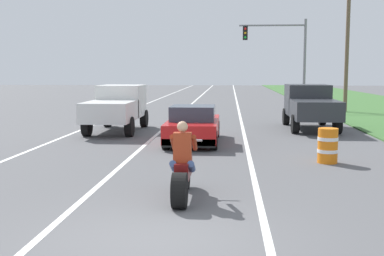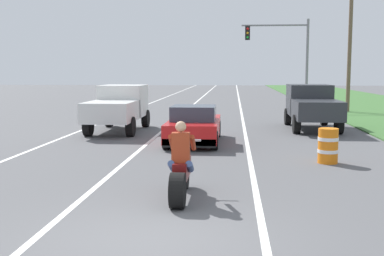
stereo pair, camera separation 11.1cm
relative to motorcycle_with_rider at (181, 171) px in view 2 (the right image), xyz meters
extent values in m
plane|color=#565659|center=(-0.24, -2.38, -0.59)|extent=(160.00, 160.00, 0.00)
cube|color=white|center=(-5.64, 17.62, -0.59)|extent=(0.14, 120.00, 0.01)
cube|color=white|center=(1.56, 17.62, -0.59)|extent=(0.14, 120.00, 0.01)
cube|color=white|center=(-2.04, 17.62, -0.59)|extent=(0.14, 120.00, 0.01)
cylinder|color=black|center=(0.00, -0.60, -0.25)|extent=(0.28, 0.69, 0.69)
cylinder|color=black|center=(0.00, 0.95, -0.28)|extent=(0.12, 0.63, 0.63)
cube|color=#590F0F|center=(0.00, 0.23, 0.02)|extent=(0.28, 1.10, 0.36)
cylinder|color=#B2B2B7|center=(0.00, 0.87, 0.09)|extent=(0.08, 0.36, 0.73)
cylinder|color=#A5A5AA|center=(0.00, 0.85, 0.52)|extent=(0.70, 0.05, 0.05)
cube|color=#993319|center=(0.00, 0.00, 0.50)|extent=(0.36, 0.24, 0.60)
sphere|color=tan|center=(0.00, 0.00, 0.92)|extent=(0.22, 0.22, 0.22)
cylinder|color=#384C7A|center=(-0.18, 0.03, 0.10)|extent=(0.14, 0.47, 0.32)
cylinder|color=#993319|center=(-0.22, 0.30, 0.55)|extent=(0.10, 0.51, 0.40)
cylinder|color=#384C7A|center=(0.18, 0.03, 0.10)|extent=(0.14, 0.47, 0.32)
cylinder|color=#993319|center=(0.22, 0.30, 0.55)|extent=(0.10, 0.51, 0.40)
cube|color=red|center=(-0.37, 7.95, -0.07)|extent=(1.80, 4.30, 0.64)
cube|color=#333D4C|center=(-0.37, 7.75, 0.51)|extent=(1.56, 1.70, 0.52)
cube|color=black|center=(-0.37, 5.90, -0.31)|extent=(1.76, 0.20, 0.28)
cylinder|color=black|center=(-1.17, 9.55, -0.27)|extent=(0.24, 0.64, 0.64)
cylinder|color=black|center=(0.43, 9.55, -0.27)|extent=(0.24, 0.64, 0.64)
cylinder|color=black|center=(-1.17, 6.35, -0.27)|extent=(0.24, 0.64, 0.64)
cylinder|color=black|center=(0.43, 6.35, -0.27)|extent=(0.24, 0.64, 0.64)
cube|color=silver|center=(-3.91, 11.91, 0.69)|extent=(1.90, 2.10, 1.40)
cube|color=#333D4C|center=(-3.91, 12.26, 1.07)|extent=(1.67, 0.29, 0.57)
cube|color=silver|center=(-3.91, 9.66, 0.39)|extent=(1.90, 2.70, 0.80)
cylinder|color=black|center=(-4.78, 12.71, -0.19)|extent=(0.28, 0.80, 0.80)
cylinder|color=black|center=(-3.04, 12.71, -0.19)|extent=(0.28, 0.80, 0.80)
cylinder|color=black|center=(-4.78, 9.36, -0.19)|extent=(0.28, 0.80, 0.80)
cylinder|color=black|center=(-3.04, 9.36, -0.19)|extent=(0.28, 0.80, 0.80)
cube|color=#2D3035|center=(4.57, 13.41, 0.69)|extent=(1.90, 2.10, 1.40)
cube|color=#333D4C|center=(4.57, 13.76, 1.07)|extent=(1.67, 0.29, 0.57)
cube|color=#2D3035|center=(4.57, 11.16, 0.39)|extent=(1.90, 2.70, 0.80)
cylinder|color=black|center=(3.70, 14.21, -0.19)|extent=(0.28, 0.80, 0.80)
cylinder|color=black|center=(5.44, 14.21, -0.19)|extent=(0.28, 0.80, 0.80)
cylinder|color=black|center=(3.70, 10.86, -0.19)|extent=(0.28, 0.80, 0.80)
cylinder|color=black|center=(5.44, 10.86, -0.19)|extent=(0.28, 0.80, 0.80)
cylinder|color=gray|center=(5.88, 23.26, 2.41)|extent=(0.18, 0.18, 6.00)
cylinder|color=gray|center=(3.71, 23.26, 5.01)|extent=(4.34, 0.12, 0.12)
cube|color=black|center=(1.94, 23.26, 4.51)|extent=(0.32, 0.24, 0.90)
sphere|color=red|center=(1.94, 23.12, 4.79)|extent=(0.16, 0.16, 0.16)
sphere|color=orange|center=(1.94, 23.12, 4.51)|extent=(0.16, 0.16, 0.16)
sphere|color=green|center=(1.94, 23.12, 4.23)|extent=(0.16, 0.16, 0.16)
cylinder|color=brown|center=(8.23, 21.64, 2.96)|extent=(0.24, 0.24, 7.10)
cylinder|color=orange|center=(3.75, 4.31, -0.09)|extent=(0.56, 0.56, 1.00)
cylinder|color=white|center=(3.75, 4.31, 0.11)|extent=(0.58, 0.58, 0.10)
cylinder|color=white|center=(3.75, 4.31, -0.24)|extent=(0.58, 0.58, 0.10)
camera|label=1|loc=(0.94, -9.62, 2.04)|focal=45.37mm
camera|label=2|loc=(1.05, -9.61, 2.04)|focal=45.37mm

